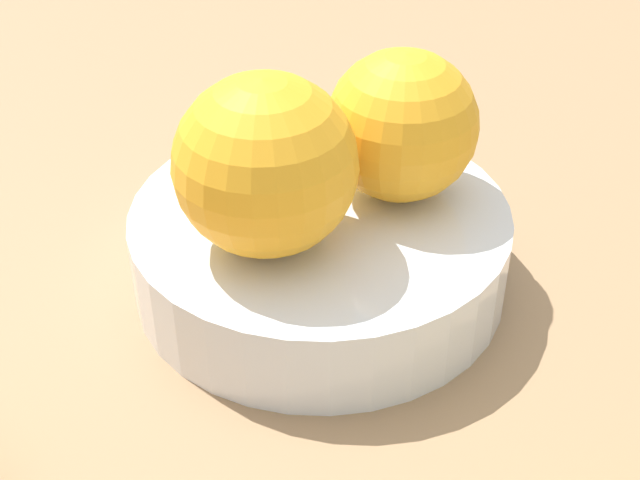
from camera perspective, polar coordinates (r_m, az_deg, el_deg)
The scene contains 4 objects.
ground_plane at distance 48.89cm, azimuth 0.00°, elevation -3.50°, with size 110.00×110.00×2.00cm, color #997551.
fruit_bowl at distance 46.95cm, azimuth 0.00°, elevation -0.56°, with size 19.38×19.38×4.51cm.
orange_in_bowl_0 at distance 41.14cm, azimuth -3.47°, elevation 4.74°, with size 8.59×8.59×8.59cm, color #F9A823.
orange_in_bowl_1 at distance 45.48cm, azimuth 5.07°, elevation 7.31°, with size 7.71×7.71×7.71cm, color #F9A823.
Camera 1 is at (34.02, -15.97, 30.27)cm, focal length 50.67 mm.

